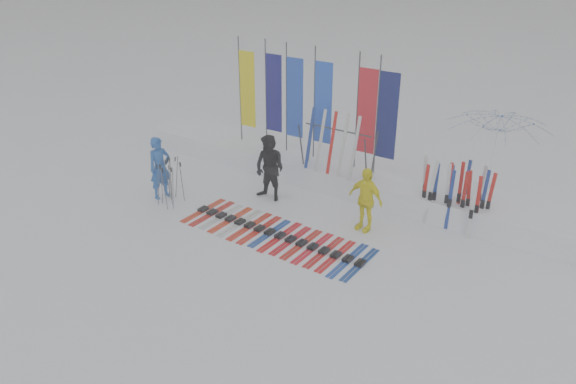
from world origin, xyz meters
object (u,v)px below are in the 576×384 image
Objects in this scene: person_black at (270,168)px; tent_canopy at (493,155)px; person_blue at (160,168)px; ski_row at (275,234)px; ski_rack at (337,144)px; person_yellow at (365,199)px.

person_black is 5.90m from tent_canopy.
ski_row is at bearing -77.50° from person_blue.
person_blue is 0.95× the size of person_black.
ski_rack reaches higher than person_blue.
person_yellow is (5.37, 1.49, -0.05)m from person_blue.
person_yellow is 2.31m from ski_row.
tent_canopy is 6.21m from ski_row.
person_black is at bearing -173.22° from person_yellow.
tent_canopy reaches higher than person_black.
person_yellow is at bearing -61.88° from person_blue.
ski_rack is at bearing 91.84° from ski_row.
person_black reaches higher than ski_row.
person_black is 0.88× the size of ski_rack.
ski_rack is at bearing 52.84° from person_black.
person_black is 2.87m from person_yellow.
person_black is at bearing 129.44° from ski_row.
person_blue is at bearing -146.81° from person_black.
tent_canopy is (7.30, 4.96, 0.38)m from person_blue.
tent_canopy is at bearing 28.11° from ski_rack.
person_black is 1.96m from ski_rack.
person_blue is 3.87m from ski_row.
ski_row is at bearing -128.72° from person_yellow.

